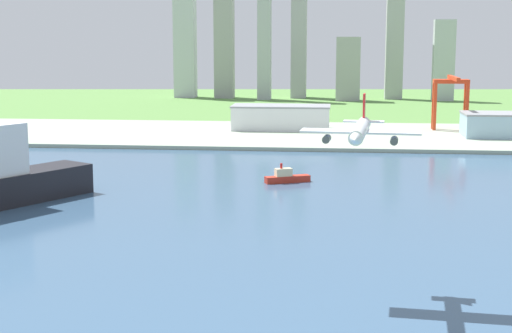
{
  "coord_description": "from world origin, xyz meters",
  "views": [
    {
      "loc": [
        9.34,
        -35.49,
        68.33
      ],
      "look_at": [
        -11.21,
        164.42,
        34.26
      ],
      "focal_mm": 54.23,
      "sensor_mm": 36.0,
      "label": 1
    }
  ],
  "objects_px": {
    "tugboat_small": "(286,177)",
    "warehouse_main": "(281,117)",
    "warehouse_annex": "(496,125)",
    "port_crane_red": "(451,91)",
    "airplane_landing": "(360,131)"
  },
  "relations": [
    {
      "from": "tugboat_small",
      "to": "warehouse_main",
      "type": "xyz_separation_m",
      "value": [
        -15.84,
        188.22,
        8.54
      ]
    },
    {
      "from": "warehouse_main",
      "to": "warehouse_annex",
      "type": "distance_m",
      "value": 145.96
    },
    {
      "from": "port_crane_red",
      "to": "warehouse_main",
      "type": "distance_m",
      "value": 120.9
    },
    {
      "from": "port_crane_red",
      "to": "warehouse_annex",
      "type": "relative_size",
      "value": 1.02
    },
    {
      "from": "airplane_landing",
      "to": "warehouse_main",
      "type": "bearing_deg",
      "value": 97.31
    },
    {
      "from": "airplane_landing",
      "to": "warehouse_main",
      "type": "height_order",
      "value": "airplane_landing"
    },
    {
      "from": "tugboat_small",
      "to": "warehouse_main",
      "type": "distance_m",
      "value": 189.08
    },
    {
      "from": "tugboat_small",
      "to": "warehouse_annex",
      "type": "relative_size",
      "value": 0.5
    },
    {
      "from": "tugboat_small",
      "to": "warehouse_annex",
      "type": "bearing_deg",
      "value": 51.89
    },
    {
      "from": "airplane_landing",
      "to": "warehouse_annex",
      "type": "height_order",
      "value": "airplane_landing"
    },
    {
      "from": "warehouse_annex",
      "to": "warehouse_main",
      "type": "bearing_deg",
      "value": 170.1
    },
    {
      "from": "tugboat_small",
      "to": "warehouse_main",
      "type": "relative_size",
      "value": 0.31
    },
    {
      "from": "airplane_landing",
      "to": "warehouse_annex",
      "type": "relative_size",
      "value": 0.85
    },
    {
      "from": "airplane_landing",
      "to": "port_crane_red",
      "type": "height_order",
      "value": "airplane_landing"
    },
    {
      "from": "port_crane_red",
      "to": "warehouse_main",
      "type": "relative_size",
      "value": 0.63
    }
  ]
}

